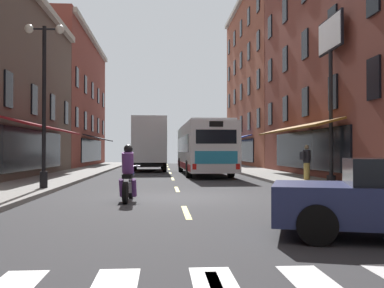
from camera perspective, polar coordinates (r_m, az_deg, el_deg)
ground_plane at (r=14.29m, az=-1.52°, el=-7.01°), size 34.80×80.00×0.10m
lane_centre_dashes at (r=14.04m, az=-1.48°, el=-6.90°), size 0.14×73.90×0.01m
sidewalk_right at (r=15.67m, az=20.70°, el=-5.98°), size 3.00×80.00×0.14m
billboard_sign at (r=21.54m, az=17.27°, el=10.65°), size 0.40×2.76×7.42m
transit_bus at (r=28.14m, az=1.42°, el=-0.51°), size 2.81×11.75×3.19m
box_truck at (r=33.44m, az=-5.51°, el=-0.02°), size 2.66×7.68×3.87m
sedan_near at (r=44.24m, az=-5.48°, el=-1.99°), size 2.07×4.35×1.25m
motorcycle_rider at (r=13.25m, az=-8.15°, el=-4.19°), size 0.62×2.07×1.66m
pedestrian_near at (r=21.44m, az=14.40°, el=-2.17°), size 0.53×0.43×1.62m
street_lamp_twin at (r=17.13m, az=-18.36°, el=5.63°), size 1.42×0.32×5.93m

